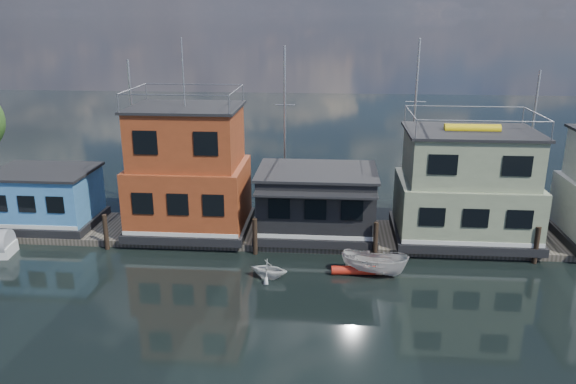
# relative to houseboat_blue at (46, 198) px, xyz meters

# --- Properties ---
(ground) EXTENTS (160.00, 160.00, 0.00)m
(ground) POSITION_rel_houseboat_blue_xyz_m (18.00, -12.00, -2.21)
(ground) COLOR black
(ground) RESTS_ON ground
(dock) EXTENTS (48.00, 5.00, 0.40)m
(dock) POSITION_rel_houseboat_blue_xyz_m (18.00, 0.00, -2.01)
(dock) COLOR #595147
(dock) RESTS_ON ground
(houseboat_blue) EXTENTS (6.40, 4.90, 3.66)m
(houseboat_blue) POSITION_rel_houseboat_blue_xyz_m (0.00, 0.00, 0.00)
(houseboat_blue) COLOR black
(houseboat_blue) RESTS_ON dock
(houseboat_red) EXTENTS (7.40, 5.90, 11.86)m
(houseboat_red) POSITION_rel_houseboat_blue_xyz_m (9.50, 0.00, 1.90)
(houseboat_red) COLOR black
(houseboat_red) RESTS_ON dock
(houseboat_dark) EXTENTS (7.40, 6.10, 4.06)m
(houseboat_dark) POSITION_rel_houseboat_blue_xyz_m (17.50, -0.02, 0.21)
(houseboat_dark) COLOR black
(houseboat_dark) RESTS_ON dock
(houseboat_green) EXTENTS (8.40, 5.90, 7.03)m
(houseboat_green) POSITION_rel_houseboat_blue_xyz_m (26.50, 0.00, 1.34)
(houseboat_green) COLOR black
(houseboat_green) RESTS_ON dock
(pilings) EXTENTS (42.28, 0.28, 2.20)m
(pilings) POSITION_rel_houseboat_blue_xyz_m (17.67, -2.80, -1.11)
(pilings) COLOR #2D2116
(pilings) RESTS_ON ground
(background_masts) EXTENTS (36.40, 0.16, 12.00)m
(background_masts) POSITION_rel_houseboat_blue_xyz_m (22.76, 6.00, 3.35)
(background_masts) COLOR silver
(background_masts) RESTS_ON ground
(motorboat) EXTENTS (3.87, 2.20, 1.41)m
(motorboat) POSITION_rel_houseboat_blue_xyz_m (20.80, -5.16, -1.50)
(motorboat) COLOR silver
(motorboat) RESTS_ON ground
(dinghy_white) EXTENTS (2.38, 2.17, 1.07)m
(dinghy_white) POSITION_rel_houseboat_blue_xyz_m (15.16, -5.90, -1.67)
(dinghy_white) COLOR white
(dinghy_white) RESTS_ON ground
(red_kayak) EXTENTS (3.41, 0.72, 0.50)m
(red_kayak) POSITION_rel_houseboat_blue_xyz_m (20.19, -5.06, -1.96)
(red_kayak) COLOR red
(red_kayak) RESTS_ON ground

